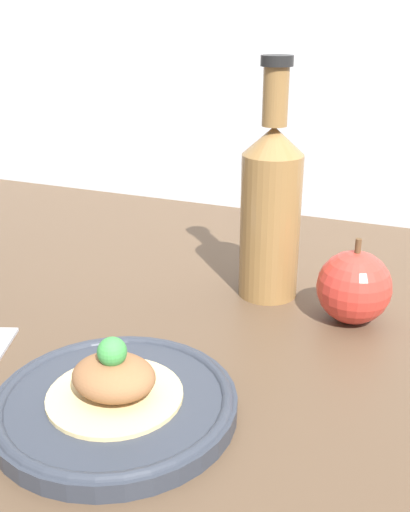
# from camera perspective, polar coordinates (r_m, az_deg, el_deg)

# --- Properties ---
(ground_plane) EXTENTS (1.80, 1.10, 0.04)m
(ground_plane) POSITION_cam_1_polar(r_m,az_deg,el_deg) (0.64, 3.56, -12.03)
(ground_plane) COLOR brown
(plate) EXTENTS (0.22, 0.22, 0.02)m
(plate) POSITION_cam_1_polar(r_m,az_deg,el_deg) (0.57, -8.52, -13.66)
(plate) COLOR #2D333D
(plate) RESTS_ON ground_plane
(plated_food) EXTENTS (0.12, 0.12, 0.06)m
(plated_food) POSITION_cam_1_polar(r_m,az_deg,el_deg) (0.55, -8.67, -11.54)
(plated_food) COLOR #D6BC7F
(plated_food) RESTS_ON plate
(cider_bottle) EXTENTS (0.08, 0.08, 0.30)m
(cider_bottle) POSITION_cam_1_polar(r_m,az_deg,el_deg) (0.75, 6.28, 4.64)
(cider_bottle) COLOR olive
(cider_bottle) RESTS_ON ground_plane
(apple) EXTENTS (0.09, 0.09, 0.10)m
(apple) POSITION_cam_1_polar(r_m,az_deg,el_deg) (0.72, 14.00, -2.89)
(apple) COLOR red
(apple) RESTS_ON ground_plane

